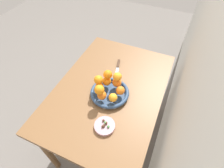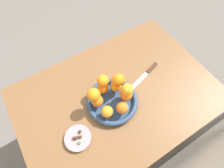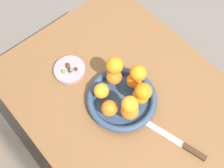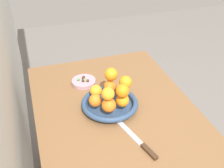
{
  "view_description": "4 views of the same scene",
  "coord_description": "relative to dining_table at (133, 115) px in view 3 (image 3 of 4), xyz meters",
  "views": [
    {
      "loc": [
        0.74,
        0.34,
        1.74
      ],
      "look_at": [
        0.04,
        0.04,
        0.85
      ],
      "focal_mm": 28.0,
      "sensor_mm": 36.0,
      "label": 1
    },
    {
      "loc": [
        0.25,
        0.34,
        1.62
      ],
      "look_at": [
        0.03,
        -0.02,
        0.87
      ],
      "focal_mm": 28.0,
      "sensor_mm": 36.0,
      "label": 2
    },
    {
      "loc": [
        -0.25,
        0.34,
        1.76
      ],
      "look_at": [
        0.08,
        0.05,
        0.88
      ],
      "focal_mm": 45.0,
      "sensor_mm": 36.0,
      "label": 3
    },
    {
      "loc": [
        -0.96,
        0.34,
        1.6
      ],
      "look_at": [
        0.08,
        0.0,
        0.86
      ],
      "focal_mm": 45.0,
      "sensor_mm": 36.0,
      "label": 4
    }
  ],
  "objects": [
    {
      "name": "candy_ball_5",
      "position": [
        0.3,
        0.1,
        0.12
      ],
      "size": [
        0.02,
        0.02,
        0.02
      ],
      "primitive_type": "sphere",
      "color": "#472819",
      "rests_on": "candy_dish"
    },
    {
      "name": "fruit_bowl",
      "position": [
        0.05,
        0.02,
        0.11
      ],
      "size": [
        0.27,
        0.27,
        0.04
      ],
      "color": "navy",
      "rests_on": "dining_table"
    },
    {
      "name": "orange_9",
      "position": [
        -0.02,
        0.05,
        0.22
      ],
      "size": [
        0.06,
        0.06,
        0.06
      ],
      "primitive_type": "sphere",
      "color": "orange",
      "rests_on": "orange_4"
    },
    {
      "name": "candy_ball_1",
      "position": [
        0.31,
        0.09,
        0.12
      ],
      "size": [
        0.02,
        0.02,
        0.02
      ],
      "primitive_type": "sphere",
      "color": "#472819",
      "rests_on": "candy_dish"
    },
    {
      "name": "candy_ball_3",
      "position": [
        0.27,
        0.08,
        0.12
      ],
      "size": [
        0.02,
        0.02,
        0.02
      ],
      "primitive_type": "sphere",
      "color": "#472819",
      "rests_on": "candy_dish"
    },
    {
      "name": "candy_ball_4",
      "position": [
        0.28,
        0.1,
        0.12
      ],
      "size": [
        0.02,
        0.02,
        0.02
      ],
      "primitive_type": "sphere",
      "color": "#4C9947",
      "rests_on": "candy_dish"
    },
    {
      "name": "candy_ball_2",
      "position": [
        0.28,
        0.1,
        0.12
      ],
      "size": [
        0.02,
        0.02,
        0.02
      ],
      "primitive_type": "sphere",
      "color": "#472819",
      "rests_on": "candy_dish"
    },
    {
      "name": "orange_8",
      "position": [
        0.13,
        -0.01,
        0.22
      ],
      "size": [
        0.07,
        0.07,
        0.07
      ],
      "primitive_type": "sphere",
      "color": "orange",
      "rests_on": "orange_1"
    },
    {
      "name": "dining_table",
      "position": [
        0.0,
        0.0,
        0.0
      ],
      "size": [
        1.1,
        0.76,
        0.74
      ],
      "color": "brown",
      "rests_on": "ground_plane"
    },
    {
      "name": "candy_dish",
      "position": [
        0.29,
        0.1,
        0.1
      ],
      "size": [
        0.13,
        0.13,
        0.02
      ],
      "primitive_type": "cylinder",
      "color": "#B28C99",
      "rests_on": "dining_table"
    },
    {
      "name": "orange_1",
      "position": [
        0.13,
        -0.0,
        0.16
      ],
      "size": [
        0.06,
        0.06,
        0.06
      ],
      "primitive_type": "sphere",
      "color": "orange",
      "rests_on": "fruit_bowl"
    },
    {
      "name": "candy_ball_0",
      "position": [
        0.3,
        0.12,
        0.12
      ],
      "size": [
        0.02,
        0.02,
        0.02
      ],
      "primitive_type": "sphere",
      "color": "#4C9947",
      "rests_on": "candy_dish"
    },
    {
      "name": "orange_5",
      "position": [
        -0.0,
        -0.02,
        0.16
      ],
      "size": [
        0.06,
        0.06,
        0.06
      ],
      "primitive_type": "sphere",
      "color": "orange",
      "rests_on": "fruit_bowl"
    },
    {
      "name": "orange_7",
      "position": [
        -0.01,
        -0.02,
        0.22
      ],
      "size": [
        0.06,
        0.06,
        0.06
      ],
      "primitive_type": "sphere",
      "color": "orange",
      "rests_on": "orange_5"
    },
    {
      "name": "ground_plane",
      "position": [
        0.0,
        0.0,
        -0.65
      ],
      "size": [
        6.0,
        6.0,
        0.0
      ],
      "primitive_type": "plane",
      "color": "slate"
    },
    {
      "name": "knife",
      "position": [
        -0.21,
        -0.02,
        0.09
      ],
      "size": [
        0.26,
        0.09,
        0.01
      ],
      "color": "#3F2819",
      "rests_on": "dining_table"
    },
    {
      "name": "orange_0",
      "position": [
        0.06,
        -0.05,
        0.16
      ],
      "size": [
        0.06,
        0.06,
        0.06
      ],
      "primitive_type": "sphere",
      "color": "orange",
      "rests_on": "fruit_bowl"
    },
    {
      "name": "orange_2",
      "position": [
        0.11,
        0.07,
        0.16
      ],
      "size": [
        0.06,
        0.06,
        0.06
      ],
      "primitive_type": "sphere",
      "color": "orange",
      "rests_on": "fruit_bowl"
    },
    {
      "name": "orange_4",
      "position": [
        -0.02,
        0.05,
        0.16
      ],
      "size": [
        0.07,
        0.07,
        0.07
      ],
      "primitive_type": "sphere",
      "color": "orange",
      "rests_on": "fruit_bowl"
    },
    {
      "name": "orange_3",
      "position": [
        0.04,
        0.1,
        0.16
      ],
      "size": [
        0.06,
        0.06,
        0.06
      ],
      "primitive_type": "sphere",
      "color": "orange",
      "rests_on": "fruit_bowl"
    },
    {
      "name": "orange_6",
      "position": [
        0.06,
        -0.06,
        0.22
      ],
      "size": [
        0.06,
        0.06,
        0.06
      ],
      "primitive_type": "sphere",
      "color": "orange",
      "rests_on": "orange_0"
    }
  ]
}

